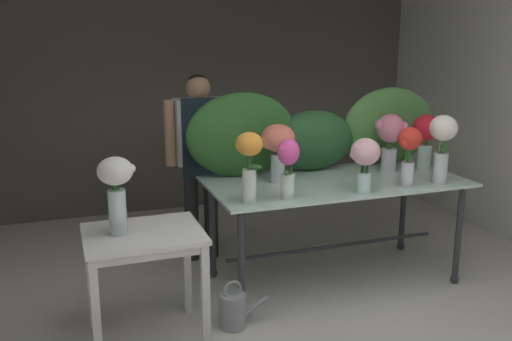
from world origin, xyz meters
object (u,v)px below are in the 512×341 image
(vase_fuchsia_dahlias, at_px, (288,164))
(vase_rosy_peonies, at_px, (390,136))
(watering_can, at_px, (234,310))
(vase_sunset_stock, at_px, (249,160))
(vase_blush_freesia, at_px, (365,158))
(display_table_glass, at_px, (335,195))
(florist, at_px, (200,148))
(vase_ivory_roses, at_px, (442,142))
(vase_coral_lilies, at_px, (278,144))
(side_table_white, at_px, (144,247))
(vase_white_roses_tall, at_px, (116,187))
(vase_scarlet_snapdragons, at_px, (409,149))
(vase_crimson_ranunculus, at_px, (426,136))

(vase_fuchsia_dahlias, bearing_deg, vase_rosy_peonies, 22.21)
(watering_can, bearing_deg, vase_sunset_stock, 37.19)
(vase_fuchsia_dahlias, bearing_deg, vase_blush_freesia, -3.23)
(display_table_glass, distance_m, florist, 1.22)
(vase_ivory_roses, bearing_deg, vase_sunset_stock, -179.97)
(vase_coral_lilies, xyz_separation_m, vase_fuchsia_dahlias, (-0.10, -0.43, -0.04))
(vase_rosy_peonies, bearing_deg, vase_ivory_roses, -68.81)
(florist, relative_size, vase_blush_freesia, 4.07)
(display_table_glass, distance_m, side_table_white, 1.60)
(vase_rosy_peonies, relative_size, vase_sunset_stock, 0.98)
(display_table_glass, relative_size, vase_blush_freesia, 5.03)
(vase_rosy_peonies, bearing_deg, vase_blush_freesia, -136.62)
(vase_fuchsia_dahlias, xyz_separation_m, vase_white_roses_tall, (-1.15, -0.07, -0.04))
(vase_sunset_stock, relative_size, vase_fuchsia_dahlias, 1.14)
(side_table_white, bearing_deg, vase_scarlet_snapdragons, 2.07)
(vase_scarlet_snapdragons, height_order, vase_ivory_roses, vase_ivory_roses)
(display_table_glass, bearing_deg, vase_blush_freesia, -84.88)
(vase_coral_lilies, height_order, vase_sunset_stock, vase_sunset_stock)
(vase_fuchsia_dahlias, xyz_separation_m, watering_can, (-0.43, -0.12, -0.96))
(vase_rosy_peonies, height_order, vase_ivory_roses, vase_ivory_roses)
(vase_rosy_peonies, relative_size, vase_fuchsia_dahlias, 1.12)
(vase_coral_lilies, height_order, vase_crimson_ranunculus, vase_crimson_ranunculus)
(display_table_glass, height_order, vase_coral_lilies, vase_coral_lilies)
(vase_coral_lilies, relative_size, vase_sunset_stock, 0.93)
(vase_ivory_roses, distance_m, vase_sunset_stock, 1.53)
(side_table_white, height_order, vase_crimson_ranunculus, vase_crimson_ranunculus)
(side_table_white, bearing_deg, watering_can, -5.15)
(florist, relative_size, watering_can, 4.58)
(florist, height_order, vase_ivory_roses, florist)
(side_table_white, height_order, florist, florist)
(vase_coral_lilies, bearing_deg, display_table_glass, -11.93)
(florist, distance_m, vase_white_roses_tall, 1.45)
(vase_scarlet_snapdragons, bearing_deg, vase_sunset_stock, -179.75)
(florist, distance_m, vase_scarlet_snapdragons, 1.73)
(vase_blush_freesia, xyz_separation_m, vase_rosy_peonies, (0.50, 0.47, 0.04))
(florist, xyz_separation_m, vase_crimson_ranunculus, (1.73, -0.73, 0.13))
(vase_blush_freesia, xyz_separation_m, vase_sunset_stock, (-0.85, 0.03, 0.04))
(vase_crimson_ranunculus, xyz_separation_m, vase_fuchsia_dahlias, (-1.39, -0.40, -0.04))
(vase_blush_freesia, relative_size, vase_scarlet_snapdragons, 0.89)
(side_table_white, relative_size, vase_rosy_peonies, 1.56)
(side_table_white, bearing_deg, vase_fuchsia_dahlias, 3.86)
(vase_rosy_peonies, distance_m, watering_can, 1.90)
(vase_rosy_peonies, xyz_separation_m, watering_can, (-1.51, -0.56, -1.00))
(vase_blush_freesia, bearing_deg, display_table_glass, 95.12)
(florist, relative_size, vase_scarlet_snapdragons, 3.61)
(vase_scarlet_snapdragons, distance_m, vase_white_roses_tall, 2.12)
(vase_sunset_stock, bearing_deg, vase_rosy_peonies, 18.07)
(vase_ivory_roses, height_order, vase_white_roses_tall, vase_ivory_roses)
(florist, xyz_separation_m, vase_ivory_roses, (1.59, -1.13, 0.16))
(display_table_glass, relative_size, watering_can, 5.65)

